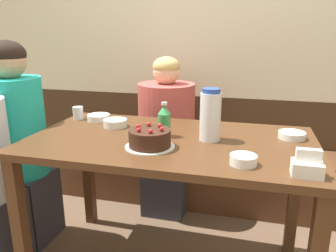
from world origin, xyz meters
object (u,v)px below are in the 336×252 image
bowl_soup_white (99,117)px  bowl_side_dish (292,135)px  birthday_cake (150,139)px  soju_bottle (164,120)px  glass_water_tall (78,113)px  water_pitcher (210,115)px  person_teal_shirt (19,148)px  bench_seat (196,175)px  person_pale_blue_shirt (166,137)px  bowl_sauce_shallow (243,160)px  napkin_holder (307,166)px  bowl_rice_small (115,123)px

bowl_soup_white → bowl_side_dish: bearing=-4.1°
birthday_cake → soju_bottle: bearing=83.4°
glass_water_tall → water_pitcher: bearing=-13.7°
water_pitcher → person_teal_shirt: person_teal_shirt is taller
soju_bottle → bench_seat: bearing=87.3°
water_pitcher → bench_seat: bearing=103.6°
bowl_soup_white → person_pale_blue_shirt: bearing=53.5°
bowl_sauce_shallow → glass_water_tall: size_ratio=1.42×
water_pitcher → bowl_sauce_shallow: bearing=-58.3°
soju_bottle → bowl_side_dish: (0.63, 0.12, -0.07)m
bowl_soup_white → birthday_cake: bearing=-40.6°
soju_bottle → bowl_side_dish: bearing=11.1°
bowl_side_dish → napkin_holder: bearing=-89.1°
birthday_cake → bowl_rice_small: bearing=136.5°
bench_seat → napkin_holder: (0.59, -1.13, 0.60)m
soju_bottle → person_pale_blue_shirt: person_pale_blue_shirt is taller
bowl_soup_white → bowl_sauce_shallow: (0.87, -0.48, 0.00)m
soju_bottle → bowl_rice_small: size_ratio=1.34×
bench_seat → soju_bottle: soju_bottle is taller
water_pitcher → napkin_holder: (0.40, -0.33, -0.09)m
water_pitcher → soju_bottle: size_ratio=1.45×
birthday_cake → water_pitcher: size_ratio=0.90×
bench_seat → person_teal_shirt: (-0.97, -0.75, 0.39)m
bench_seat → bowl_soup_white: (-0.50, -0.60, 0.58)m
water_pitcher → glass_water_tall: (-0.83, 0.20, -0.09)m
birthday_cake → napkin_holder: size_ratio=2.09×
bowl_rice_small → napkin_holder: bearing=-24.5°
person_teal_shirt → bowl_rice_small: bearing=4.6°
napkin_holder → person_teal_shirt: (-1.56, 0.38, -0.20)m
bowl_soup_white → bowl_rice_small: size_ratio=1.03×
bench_seat → glass_water_tall: (-0.64, -0.60, 0.60)m
water_pitcher → bowl_side_dish: 0.43m
bowl_rice_small → person_teal_shirt: (-0.62, -0.05, -0.19)m
bench_seat → water_pitcher: (0.19, -0.80, 0.69)m
birthday_cake → bowl_soup_white: birthday_cake is taller
bowl_sauce_shallow → person_pale_blue_shirt: person_pale_blue_shirt is taller
bench_seat → bowl_rice_small: size_ratio=17.82×
birthday_cake → bowl_rice_small: birthday_cake is taller
bowl_soup_white → bowl_sauce_shallow: size_ratio=1.24×
bench_seat → person_teal_shirt: size_ratio=1.88×
birthday_cake → person_pale_blue_shirt: (-0.13, 0.80, -0.25)m
bench_seat → bowl_side_dish: 1.06m
person_pale_blue_shirt → bowl_sauce_shallow: bearing=31.7°
bowl_sauce_shallow → bowl_side_dish: bearing=61.3°
glass_water_tall → napkin_holder: bearing=-23.3°
birthday_cake → bowl_soup_white: (-0.44, 0.38, -0.02)m
birthday_cake → soju_bottle: size_ratio=1.30×
soju_bottle → person_pale_blue_shirt: size_ratio=0.16×
birthday_cake → glass_water_tall: birthday_cake is taller
soju_bottle → bowl_soup_white: soju_bottle is taller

